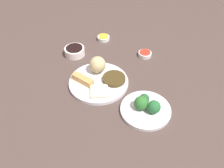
% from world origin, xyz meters
% --- Properties ---
extents(tabletop, '(2.20, 2.20, 0.02)m').
position_xyz_m(tabletop, '(0.00, 0.00, 0.01)').
color(tabletop, '#4B3B36').
rests_on(tabletop, ground).
extents(main_plate, '(0.26, 0.26, 0.02)m').
position_xyz_m(main_plate, '(-0.01, -0.01, 0.03)').
color(main_plate, white).
rests_on(main_plate, tabletop).
extents(rice_scoop, '(0.08, 0.08, 0.08)m').
position_xyz_m(rice_scoop, '(0.01, 0.05, 0.07)').
color(rice_scoop, tan).
rests_on(rice_scoop, main_plate).
extents(spring_roll, '(0.07, 0.10, 0.03)m').
position_xyz_m(spring_roll, '(-0.08, 0.01, 0.05)').
color(spring_roll, tan).
rests_on(spring_roll, main_plate).
extents(crab_rangoon_wonton, '(0.10, 0.10, 0.01)m').
position_xyz_m(crab_rangoon_wonton, '(-0.04, -0.07, 0.04)').
color(crab_rangoon_wonton, beige).
rests_on(crab_rangoon_wonton, main_plate).
extents(stir_fry_heap, '(0.10, 0.10, 0.02)m').
position_xyz_m(stir_fry_heap, '(0.05, -0.04, 0.04)').
color(stir_fry_heap, '#453518').
rests_on(stir_fry_heap, main_plate).
extents(broccoli_plate, '(0.20, 0.20, 0.01)m').
position_xyz_m(broccoli_plate, '(0.09, -0.24, 0.03)').
color(broccoli_plate, white).
rests_on(broccoli_plate, tabletop).
extents(broccoli_floret_0, '(0.06, 0.06, 0.06)m').
position_xyz_m(broccoli_floret_0, '(0.07, -0.22, 0.06)').
color(broccoli_floret_0, '#2F712E').
rests_on(broccoli_floret_0, broccoli_plate).
extents(broccoli_floret_1, '(0.04, 0.04, 0.04)m').
position_xyz_m(broccoli_floret_1, '(0.10, -0.21, 0.05)').
color(broccoli_floret_1, '#265A30').
rests_on(broccoli_floret_1, broccoli_plate).
extents(broccoli_floret_2, '(0.05, 0.05, 0.05)m').
position_xyz_m(broccoli_floret_2, '(0.11, -0.26, 0.06)').
color(broccoli_floret_2, '#286A37').
rests_on(broccoli_floret_2, broccoli_plate).
extents(soy_sauce_bowl, '(0.10, 0.10, 0.04)m').
position_xyz_m(soy_sauce_bowl, '(-0.03, 0.24, 0.04)').
color(soy_sauce_bowl, white).
rests_on(soy_sauce_bowl, tabletop).
extents(soy_sauce_bowl_liquid, '(0.08, 0.08, 0.00)m').
position_xyz_m(soy_sauce_bowl_liquid, '(-0.03, 0.24, 0.06)').
color(soy_sauce_bowl_liquid, black).
rests_on(soy_sauce_bowl_liquid, soy_sauce_bowl).
extents(sauce_ramekin_hot_mustard, '(0.07, 0.07, 0.02)m').
position_xyz_m(sauce_ramekin_hot_mustard, '(0.15, 0.30, 0.03)').
color(sauce_ramekin_hot_mustard, white).
rests_on(sauce_ramekin_hot_mustard, tabletop).
extents(sauce_ramekin_hot_mustard_liquid, '(0.05, 0.05, 0.00)m').
position_xyz_m(sauce_ramekin_hot_mustard_liquid, '(0.15, 0.30, 0.04)').
color(sauce_ramekin_hot_mustard_liquid, yellow).
rests_on(sauce_ramekin_hot_mustard_liquid, sauce_ramekin_hot_mustard).
extents(sauce_ramekin_sweet_and_sour, '(0.07, 0.07, 0.02)m').
position_xyz_m(sauce_ramekin_sweet_and_sour, '(0.28, 0.07, 0.03)').
color(sauce_ramekin_sweet_and_sour, white).
rests_on(sauce_ramekin_sweet_and_sour, tabletop).
extents(sauce_ramekin_sweet_and_sour_liquid, '(0.05, 0.05, 0.00)m').
position_xyz_m(sauce_ramekin_sweet_and_sour_liquid, '(0.28, 0.07, 0.04)').
color(sauce_ramekin_sweet_and_sour_liquid, red).
rests_on(sauce_ramekin_sweet_and_sour_liquid, sauce_ramekin_sweet_and_sour).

